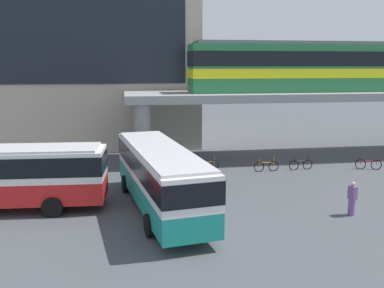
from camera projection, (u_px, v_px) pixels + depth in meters
The scene contains 10 objects.
ground_plane at pixel (170, 176), 27.75m from camera, with size 120.00×120.00×0.00m, color #47494F.
station_building at pixel (37, 28), 39.25m from camera, with size 28.78×15.02×21.16m.
elevated_platform at pixel (329, 100), 33.43m from camera, with size 32.27×5.84×5.15m.
train at pixel (309, 66), 32.65m from camera, with size 18.88×2.96×3.84m.
bus_main at pixel (160, 172), 20.90m from camera, with size 4.19×11.30×3.22m.
bicycle_black at pixel (301, 165), 29.31m from camera, with size 1.79×0.20×1.04m.
bicycle_orange at pixel (266, 166), 28.86m from camera, with size 1.79×0.10×1.04m.
bicycle_red at pixel (368, 164), 29.43m from camera, with size 1.71×0.64×1.04m.
bicycle_brown at pixel (208, 166), 28.94m from camera, with size 1.65×0.80×1.04m.
pedestrian_by_bike_rack at pixel (352, 200), 20.40m from camera, with size 0.35×0.45×1.69m.
Camera 1 is at (-2.74, -16.77, 7.28)m, focal length 39.23 mm.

